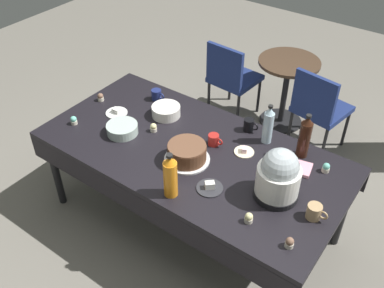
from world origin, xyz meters
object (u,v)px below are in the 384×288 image
object	(u,v)px
cupcake_lemon	(74,120)
maroon_chair_left	(231,76)
ceramic_snack_bowl	(166,111)
maroon_chair_right	(319,106)
glass_salad_bowl	(122,129)
cupcake_cocoa	(101,97)
cupcake_mint	(290,243)
coffee_mug_red	(214,140)
soda_bottle_cola	(305,137)
dessert_plate_cream	(244,151)
soda_bottle_water	(268,125)
coffee_mug_tan	(314,212)
coffee_mug_navy	(157,95)
cupcake_berry	(153,128)
soda_bottle_orange_juice	(170,176)
coffee_mug_black	(249,125)
frosted_layer_cake	(187,153)
dessert_plate_charcoal	(210,187)
potluck_table	(192,156)
cupcake_vanilla	(249,218)
dessert_plate_white	(117,112)
slow_cooker	(279,176)
cupcake_rose	(326,168)
round_cafe_table	(286,81)

from	to	relation	value
cupcake_lemon	maroon_chair_left	size ratio (longest dim) A/B	0.08
ceramic_snack_bowl	maroon_chair_right	world-z (taller)	maroon_chair_right
glass_salad_bowl	cupcake_cocoa	distance (m)	0.50
cupcake_mint	maroon_chair_left	distance (m)	2.37
cupcake_lemon	coffee_mug_red	xyz separation A→B (m)	(1.00, 0.42, 0.01)
cupcake_lemon	soda_bottle_cola	distance (m)	1.71
dessert_plate_cream	soda_bottle_water	world-z (taller)	soda_bottle_water
dessert_plate_cream	coffee_mug_tan	world-z (taller)	coffee_mug_tan
maroon_chair_right	cupcake_lemon	bearing A→B (deg)	-126.99
coffee_mug_navy	maroon_chair_right	bearing A→B (deg)	47.21
cupcake_berry	soda_bottle_orange_juice	distance (m)	0.69
coffee_mug_black	maroon_chair_left	distance (m)	1.30
frosted_layer_cake	dessert_plate_charcoal	distance (m)	0.32
potluck_table	cupcake_vanilla	size ratio (longest dim) A/B	32.59
dessert_plate_white	dessert_plate_charcoal	size ratio (longest dim) A/B	0.99
ceramic_snack_bowl	soda_bottle_water	bearing A→B (deg)	12.14
soda_bottle_orange_juice	soda_bottle_water	size ratio (longest dim) A/B	1.04
coffee_mug_red	cupcake_mint	bearing A→B (deg)	-31.23
glass_salad_bowl	coffee_mug_tan	size ratio (longest dim) A/B	1.79
ceramic_snack_bowl	cupcake_cocoa	bearing A→B (deg)	-165.39
maroon_chair_left	slow_cooker	bearing A→B (deg)	-50.37
maroon_chair_right	soda_bottle_water	bearing A→B (deg)	-90.40
soda_bottle_water	coffee_mug_black	world-z (taller)	soda_bottle_water
dessert_plate_cream	coffee_mug_tan	size ratio (longest dim) A/B	1.09
cupcake_rose	cupcake_lemon	distance (m)	1.87
slow_cooker	coffee_mug_black	xyz separation A→B (m)	(-0.48, 0.49, -0.12)
cupcake_mint	soda_bottle_water	size ratio (longest dim) A/B	0.22
slow_cooker	soda_bottle_water	distance (m)	0.55
dessert_plate_white	coffee_mug_tan	world-z (taller)	coffee_mug_tan
cupcake_rose	coffee_mug_red	xyz separation A→B (m)	(-0.76, -0.20, 0.01)
round_cafe_table	cupcake_berry	bearing A→B (deg)	-100.55
cupcake_cocoa	soda_bottle_orange_juice	xyz separation A→B (m)	(1.13, -0.51, 0.12)
slow_cooker	cupcake_vanilla	size ratio (longest dim) A/B	5.28
soda_bottle_water	slow_cooker	bearing A→B (deg)	-55.58
cupcake_rose	maroon_chair_left	xyz separation A→B (m)	(-1.41, 1.11, -0.29)
coffee_mug_tan	round_cafe_table	world-z (taller)	coffee_mug_tan
round_cafe_table	dessert_plate_white	bearing A→B (deg)	-112.88
dessert_plate_charcoal	coffee_mug_black	distance (m)	0.69
potluck_table	soda_bottle_cola	xyz separation A→B (m)	(0.65, 0.40, 0.22)
slow_cooker	maroon_chair_left	bearing A→B (deg)	129.63
glass_salad_bowl	dessert_plate_cream	size ratio (longest dim) A/B	1.65
glass_salad_bowl	ceramic_snack_bowl	world-z (taller)	ceramic_snack_bowl
cupcake_mint	maroon_chair_left	bearing A→B (deg)	129.39
slow_cooker	cupcake_mint	size ratio (longest dim) A/B	5.28
glass_salad_bowl	soda_bottle_orange_juice	world-z (taller)	soda_bottle_orange_juice
ceramic_snack_bowl	maroon_chair_right	size ratio (longest dim) A/B	0.26
cupcake_cocoa	cupcake_vanilla	bearing A→B (deg)	-14.40
soda_bottle_orange_juice	maroon_chair_left	size ratio (longest dim) A/B	0.38
cupcake_cocoa	frosted_layer_cake	bearing A→B (deg)	-10.38
dessert_plate_cream	coffee_mug_black	xyz separation A→B (m)	(-0.10, 0.24, 0.04)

